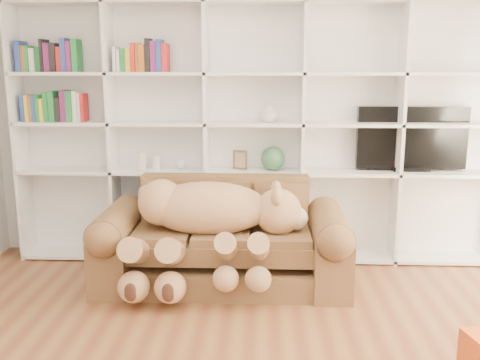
{
  "coord_description": "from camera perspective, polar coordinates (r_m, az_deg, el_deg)",
  "views": [
    {
      "loc": [
        0.07,
        -2.6,
        1.81
      ],
      "look_at": [
        -0.1,
        1.63,
        0.91
      ],
      "focal_mm": 40.0,
      "sensor_mm": 36.0,
      "label": 1
    }
  ],
  "objects": [
    {
      "name": "green_vase",
      "position": [
        4.98,
        3.51,
        2.31
      ],
      "size": [
        0.22,
        0.22,
        0.22
      ],
      "primitive_type": "sphere",
      "color": "#31603C",
      "rests_on": "bookshelf"
    },
    {
      "name": "snow_globe",
      "position": [
        5.05,
        -6.35,
        1.72
      ],
      "size": [
        0.1,
        0.1,
        0.1
      ],
      "primitive_type": "sphere",
      "color": "white",
      "rests_on": "bookshelf"
    },
    {
      "name": "picture_frame",
      "position": [
        4.99,
        0.01,
        2.17
      ],
      "size": [
        0.14,
        0.08,
        0.17
      ],
      "primitive_type": "cube",
      "rotation": [
        0.0,
        0.0,
        -0.42
      ],
      "color": "brown",
      "rests_on": "bookshelf"
    },
    {
      "name": "teddy_bear",
      "position": [
        4.32,
        -3.43,
        -4.33
      ],
      "size": [
        1.47,
        0.83,
        0.85
      ],
      "rotation": [
        0.0,
        0.0,
        0.04
      ],
      "color": "tan",
      "rests_on": "sofa"
    },
    {
      "name": "throw_pillow",
      "position": [
        4.67,
        -7.29,
        -2.82
      ],
      "size": [
        0.41,
        0.3,
        0.38
      ],
      "primitive_type": "cube",
      "rotation": [
        -0.24,
        0.0,
        -0.3
      ],
      "color": "#5D0F16",
      "rests_on": "sofa"
    },
    {
      "name": "figurine_tall",
      "position": [
        5.11,
        -10.41,
        2.03
      ],
      "size": [
        0.1,
        0.1,
        0.16
      ],
      "primitive_type": "cylinder",
      "rotation": [
        0.0,
        0.0,
        0.22
      ],
      "color": "beige",
      "rests_on": "bookshelf"
    },
    {
      "name": "shelf_vase",
      "position": [
        4.93,
        3.03,
        7.25
      ],
      "size": [
        0.21,
        0.21,
        0.18
      ],
      "primitive_type": "imported",
      "rotation": [
        0.0,
        0.0,
        0.21
      ],
      "color": "beige",
      "rests_on": "bookshelf"
    },
    {
      "name": "tv",
      "position": [
        5.19,
        17.82,
        4.16
      ],
      "size": [
        1.0,
        0.18,
        0.59
      ],
      "color": "black",
      "rests_on": "bookshelf"
    },
    {
      "name": "wall_back",
      "position": [
        5.12,
        1.56,
        6.82
      ],
      "size": [
        5.0,
        0.02,
        2.7
      ],
      "primitive_type": "cube",
      "color": "silver",
      "rests_on": "floor"
    },
    {
      "name": "sofa",
      "position": [
        4.56,
        -1.84,
        -6.97
      ],
      "size": [
        2.08,
        0.9,
        0.87
      ],
      "color": "brown",
      "rests_on": "floor"
    },
    {
      "name": "figurine_short",
      "position": [
        5.08,
        -8.92,
        1.88
      ],
      "size": [
        0.09,
        0.09,
        0.13
      ],
      "primitive_type": "cylinder",
      "rotation": [
        0.0,
        0.0,
        0.21
      ],
      "color": "beige",
      "rests_on": "bookshelf"
    },
    {
      "name": "bookshelf",
      "position": [
        5.0,
        -1.23,
        6.19
      ],
      "size": [
        4.43,
        0.35,
        2.4
      ],
      "color": "white",
      "rests_on": "floor"
    }
  ]
}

